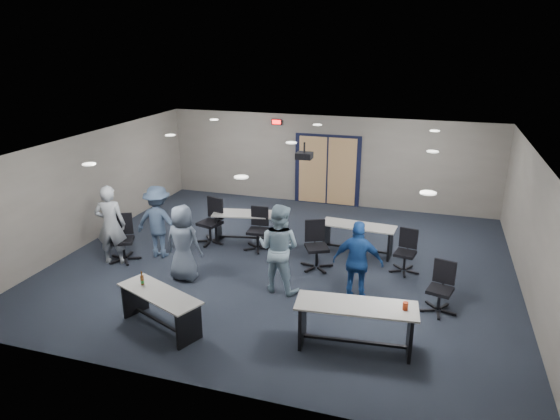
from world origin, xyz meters
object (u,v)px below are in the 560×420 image
(table_front_left, at_px, (160,303))
(table_back_left, at_px, (250,222))
(person_navy, at_px, (358,262))
(person_back, at_px, (158,222))
(person_lightblue, at_px, (279,248))
(person_plaid, at_px, (183,243))
(chair_back_d, at_px, (405,252))
(chair_loose_right, at_px, (440,288))
(chair_back_b, at_px, (258,229))
(person_gray, at_px, (111,225))
(chair_loose_left, at_px, (122,239))
(table_back_right, at_px, (358,234))
(chair_back_c, at_px, (317,246))
(table_front_right, at_px, (356,318))
(chair_back_a, at_px, (210,221))

(table_front_left, distance_m, table_back_left, 4.19)
(person_navy, bearing_deg, person_back, -10.07)
(person_lightblue, bearing_deg, person_plaid, 13.01)
(chair_back_d, relative_size, person_lightblue, 0.52)
(chair_loose_right, relative_size, person_lightblue, 0.53)
(chair_back_b, relative_size, person_gray, 0.56)
(chair_loose_left, xyz_separation_m, person_gray, (-0.15, -0.16, 0.38))
(table_back_right, xyz_separation_m, person_navy, (0.34, -2.30, 0.34))
(table_back_right, bearing_deg, person_lightblue, -113.65)
(table_back_right, distance_m, chair_back_c, 1.34)
(table_front_right, distance_m, person_lightblue, 2.40)
(table_front_left, xyz_separation_m, person_navy, (3.13, 1.99, 0.34))
(person_gray, bearing_deg, person_navy, 161.68)
(table_back_right, bearing_deg, table_front_left, -118.75)
(person_back, bearing_deg, chair_loose_left, 31.48)
(chair_back_d, bearing_deg, person_back, -161.04)
(person_gray, bearing_deg, table_back_left, -157.76)
(chair_back_a, height_order, chair_loose_left, chair_back_a)
(chair_back_d, distance_m, person_navy, 1.79)
(person_back, bearing_deg, chair_back_a, -129.37)
(chair_back_a, relative_size, person_lightblue, 0.61)
(table_front_left, distance_m, person_back, 3.18)
(chair_back_a, distance_m, person_lightblue, 3.02)
(chair_back_b, bearing_deg, person_plaid, -119.94)
(chair_back_c, xyz_separation_m, person_navy, (1.07, -1.18, 0.29))
(chair_back_d, bearing_deg, chair_back_b, -173.06)
(chair_loose_left, bearing_deg, person_back, 9.52)
(chair_loose_left, xyz_separation_m, chair_loose_right, (6.93, -0.22, -0.05))
(chair_back_a, relative_size, person_gray, 0.61)
(chair_back_a, relative_size, person_back, 0.66)
(table_back_left, height_order, chair_loose_left, chair_loose_left)
(person_navy, bearing_deg, person_lightblue, -0.40)
(person_navy, bearing_deg, chair_back_d, -118.36)
(chair_back_b, height_order, chair_loose_left, chair_loose_left)
(table_front_left, xyz_separation_m, chair_loose_right, (4.67, 2.02, 0.01))
(chair_loose_right, xyz_separation_m, person_back, (-6.26, 0.70, 0.37))
(table_back_right, bearing_deg, chair_back_a, -168.08)
(chair_back_b, bearing_deg, person_gray, -153.38)
(table_front_left, xyz_separation_m, table_back_left, (0.12, 4.18, 0.03))
(person_plaid, relative_size, person_navy, 1.00)
(table_front_right, height_order, person_lightblue, person_lightblue)
(person_back, bearing_deg, person_navy, 167.26)
(chair_back_d, height_order, person_navy, person_navy)
(chair_back_c, height_order, person_gray, person_gray)
(chair_loose_right, height_order, person_back, person_back)
(person_plaid, bearing_deg, table_back_right, -140.55)
(chair_back_d, distance_m, person_back, 5.59)
(table_front_right, distance_m, person_plaid, 4.12)
(table_back_right, relative_size, chair_back_b, 1.72)
(chair_back_d, bearing_deg, chair_back_a, -172.63)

